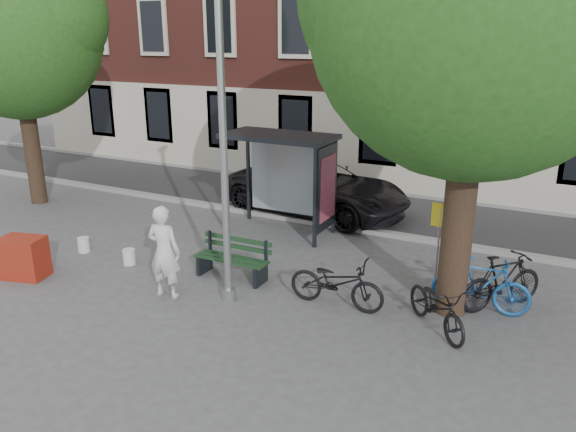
% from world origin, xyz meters
% --- Properties ---
extents(ground, '(90.00, 90.00, 0.00)m').
position_xyz_m(ground, '(0.00, 0.00, 0.00)').
color(ground, '#4C4C4F').
rests_on(ground, ground).
extents(road, '(40.00, 4.00, 0.01)m').
position_xyz_m(road, '(0.00, 7.00, 0.01)').
color(road, '#28282B').
rests_on(road, ground).
extents(curb_near, '(40.00, 0.25, 0.12)m').
position_xyz_m(curb_near, '(0.00, 5.00, 0.06)').
color(curb_near, gray).
rests_on(curb_near, ground).
extents(curb_far, '(40.00, 0.25, 0.12)m').
position_xyz_m(curb_far, '(0.00, 9.00, 0.06)').
color(curb_far, gray).
rests_on(curb_far, ground).
extents(lamppost, '(0.28, 0.35, 6.11)m').
position_xyz_m(lamppost, '(0.00, 0.00, 2.78)').
color(lamppost, '#9EA0A3').
rests_on(lamppost, ground).
extents(tree_left, '(5.18, 4.86, 7.40)m').
position_xyz_m(tree_left, '(-8.99, 2.88, 5.22)').
color(tree_left, black).
rests_on(tree_left, ground).
extents(bus_shelter, '(2.85, 1.45, 2.62)m').
position_xyz_m(bus_shelter, '(-0.61, 4.11, 1.92)').
color(bus_shelter, '#1E2328').
rests_on(bus_shelter, ground).
extents(painter, '(0.74, 0.53, 1.89)m').
position_xyz_m(painter, '(-1.20, -0.42, 0.94)').
color(painter, silver).
rests_on(painter, ground).
extents(bench, '(1.65, 0.56, 0.85)m').
position_xyz_m(bench, '(-0.50, 0.95, 0.39)').
color(bench, '#1E2328').
rests_on(bench, ground).
extents(bike_a, '(1.91, 0.71, 1.00)m').
position_xyz_m(bike_a, '(2.00, 0.70, 0.50)').
color(bike_a, black).
rests_on(bike_a, ground).
extents(bike_b, '(1.85, 0.68, 1.09)m').
position_xyz_m(bike_b, '(4.48, 1.74, 0.54)').
color(bike_b, '#1B5196').
rests_on(bike_b, ground).
extents(bike_c, '(1.67, 1.69, 0.93)m').
position_xyz_m(bike_c, '(3.92, 0.66, 0.46)').
color(bike_c, black).
rests_on(bike_c, ground).
extents(bike_d, '(1.61, 1.74, 1.11)m').
position_xyz_m(bike_d, '(4.81, 2.07, 0.56)').
color(bike_d, black).
rests_on(bike_d, ground).
extents(car_dark, '(5.64, 3.07, 1.50)m').
position_xyz_m(car_dark, '(-0.80, 6.00, 0.75)').
color(car_dark, black).
rests_on(car_dark, ground).
extents(red_stand, '(1.03, 0.81, 0.90)m').
position_xyz_m(red_stand, '(-4.50, -1.10, 0.45)').
color(red_stand, maroon).
rests_on(red_stand, ground).
extents(bucket_a, '(0.34, 0.34, 0.36)m').
position_xyz_m(bucket_a, '(-4.96, -1.23, 0.18)').
color(bucket_a, white).
rests_on(bucket_a, ground).
extents(bucket_b, '(0.33, 0.33, 0.36)m').
position_xyz_m(bucket_b, '(-3.00, 0.47, 0.18)').
color(bucket_b, silver).
rests_on(bucket_b, ground).
extents(bucket_c, '(0.30, 0.30, 0.36)m').
position_xyz_m(bucket_c, '(-4.51, 0.55, 0.18)').
color(bucket_c, silver).
rests_on(bucket_c, ground).
extents(notice_sign, '(0.35, 0.08, 2.01)m').
position_xyz_m(notice_sign, '(3.63, 1.76, 1.48)').
color(notice_sign, '#9EA0A3').
rests_on(notice_sign, ground).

